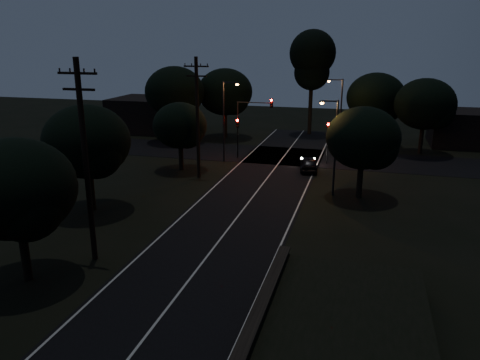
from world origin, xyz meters
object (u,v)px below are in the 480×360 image
Objects in this scene: tall_pine at (312,59)px; streetlight_c at (334,141)px; utility_pole_mid at (86,160)px; utility_pole_far at (197,116)px; signal_mast at (254,117)px; streetlight_b at (339,112)px; signal_left at (238,131)px; car at (309,164)px; streetlight_a at (225,116)px; signal_right at (328,135)px.

streetlight_c is (4.83, -25.00, -5.15)m from tall_pine.
utility_pole_mid is 17.00m from utility_pole_far.
utility_pole_mid is at bearing -97.04° from signal_mast.
utility_pole_far is 1.31× the size of streetlight_b.
utility_pole_far is 16.51m from streetlight_b.
streetlight_c is at bearing -43.76° from signal_left.
utility_pole_far is 8.53m from signal_left.
car is at bearing -83.09° from tall_pine.
tall_pine is 25.98m from streetlight_c.
streetlight_b is at bearing 46.70° from utility_pole_far.
streetlight_c is (8.74, -9.99, 0.01)m from signal_mast.
signal_mast is 13.28m from streetlight_c.
car is (8.51, -1.16, -3.96)m from streetlight_a.
tall_pine is (7.00, 23.00, 4.01)m from utility_pole_far.
utility_pole_mid is 40.78m from tall_pine.
streetlight_a is 13.72m from streetlight_c.
tall_pine is at bearing 103.49° from signal_right.
signal_right is 1.04× the size of car.
utility_pole_mid is 2.68× the size of signal_right.
utility_pole_far is at bearing -111.11° from signal_mast.
signal_right is at bearing -0.03° from signal_mast.
car is (9.20, 21.84, -5.07)m from utility_pole_mid.
streetlight_b is at bearing -68.62° from tall_pine.
streetlight_c is (1.23, -9.99, 1.51)m from signal_right.
utility_pole_mid is 2.79× the size of car.
tall_pine is (7.00, 40.00, 3.76)m from utility_pole_mid.
streetlight_a is 12.19m from streetlight_b.
streetlight_b is at bearing 22.05° from signal_left.
utility_pole_mid is 1.05× the size of utility_pole_far.
streetlight_b is 14.01m from streetlight_c.
utility_pole_mid is at bearing -99.93° from tall_pine.
signal_left is (1.40, 24.99, -2.90)m from utility_pole_mid.
streetlight_a is at bearing 88.27° from utility_pole_mid.
streetlight_b is at bearing 68.70° from utility_pole_mid.
signal_mast is at bearing 179.97° from signal_right.
streetlight_a is at bearing 144.31° from streetlight_c.
streetlight_c is at bearing -35.69° from streetlight_a.
signal_left is at bearing 86.79° from utility_pole_mid.
utility_pole_far is 1.68× the size of signal_mast.
tall_pine is at bearing 73.07° from utility_pole_far.
signal_mast is at bearing -104.62° from tall_pine.
car is (-2.63, 6.84, -3.68)m from streetlight_c.
streetlight_c is at bearing 51.74° from utility_pole_mid.
signal_left is at bearing 136.24° from streetlight_c.
utility_pole_far is 2.66× the size of car.
utility_pole_far is 13.53m from signal_right.
signal_right is 10.26m from streetlight_a.
streetlight_a reaches higher than car.
signal_mast is 0.78× the size of streetlight_b.
signal_left is at bearing 70.41° from streetlight_a.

